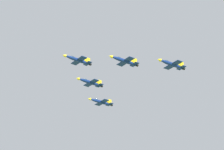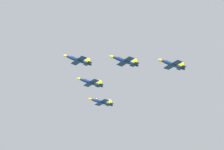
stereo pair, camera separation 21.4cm
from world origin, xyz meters
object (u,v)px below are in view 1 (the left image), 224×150
Objects in this scene: jet_left_wingman at (124,61)px; jet_right_wingman at (90,82)px; jet_right_outer at (101,102)px; jet_lead at (78,60)px; jet_left_outer at (172,64)px.

jet_left_wingman is 1.05× the size of jet_right_wingman.
jet_lead is at bearing 41.39° from jet_right_outer.
jet_lead is 22.07m from jet_left_wingman.
jet_right_outer reaches higher than jet_left_outer.
jet_lead is at bearing -39.79° from jet_left_outer.
jet_right_wingman is at bearing -68.01° from jet_left_outer.
jet_right_outer is (6.65, -45.51, -1.95)m from jet_left_wingman.
jet_right_outer is (-7.50, -20.72, -1.70)m from jet_right_wingman.
jet_right_wingman is 0.97× the size of jet_left_outer.
jet_left_outer is (-21.66, 4.07, -2.59)m from jet_left_wingman.
jet_lead reaches higher than jet_left_outer.
jet_lead reaches higher than jet_right_outer.
jet_left_wingman is at bearing 138.82° from jet_lead.
jet_right_wingman is 0.99× the size of jet_right_outer.
jet_right_wingman is (14.15, -24.79, -0.25)m from jet_left_wingman.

